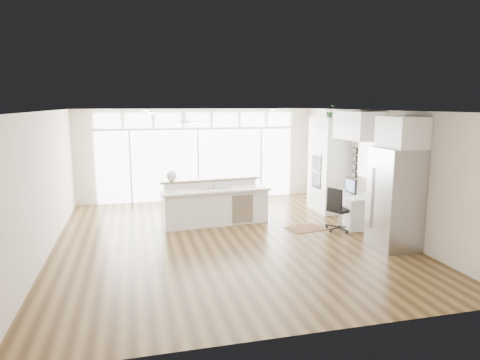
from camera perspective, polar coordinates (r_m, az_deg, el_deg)
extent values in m
cube|color=#3C2812|center=(9.22, -1.82, -7.88)|extent=(7.00, 8.00, 0.02)
cube|color=white|center=(8.77, -1.92, 9.22)|extent=(7.00, 8.00, 0.02)
cube|color=beige|center=(12.79, -5.68, 3.38)|extent=(7.00, 0.04, 2.70)
cube|color=beige|center=(5.15, 7.70, -6.75)|extent=(7.00, 0.04, 2.70)
cube|color=beige|center=(8.85, -24.60, -0.48)|extent=(0.04, 8.00, 2.70)
cube|color=beige|center=(10.21, 17.70, 1.26)|extent=(0.04, 8.00, 2.70)
cube|color=white|center=(12.77, -5.62, 2.02)|extent=(5.80, 0.06, 2.08)
cube|color=white|center=(12.65, -5.73, 7.99)|extent=(5.90, 0.06, 0.40)
cube|color=white|center=(10.42, 16.71, 2.59)|extent=(0.04, 0.85, 0.85)
cube|color=silver|center=(11.45, -7.39, 8.24)|extent=(1.16, 1.16, 0.32)
cube|color=white|center=(8.96, -2.19, 9.11)|extent=(3.40, 3.00, 0.02)
cube|color=white|center=(11.63, 11.65, 2.06)|extent=(0.64, 1.20, 2.50)
cube|color=white|center=(10.46, 14.83, -3.81)|extent=(0.72, 1.30, 0.76)
cube|color=white|center=(10.20, 15.53, 7.01)|extent=(0.64, 1.30, 0.64)
cube|color=#A7A7AB|center=(8.95, 19.98, -2.34)|extent=(0.76, 0.90, 2.00)
cube|color=white|center=(8.81, 20.81, 5.97)|extent=(0.64, 0.90, 0.60)
cube|color=black|center=(10.97, 15.03, 2.24)|extent=(0.06, 0.22, 0.80)
cube|color=white|center=(10.22, -3.36, -3.03)|extent=(2.67, 1.21, 1.03)
cube|color=#392212|center=(10.03, 8.73, -6.40)|extent=(0.93, 0.74, 0.01)
cube|color=black|center=(9.93, 13.21, -3.81)|extent=(0.66, 0.64, 0.99)
sphere|color=silver|center=(10.27, -9.11, 0.57)|extent=(0.27, 0.27, 0.25)
cube|color=black|center=(10.31, 14.59, -0.74)|extent=(0.08, 0.47, 0.39)
cube|color=silver|center=(10.26, 13.71, -1.81)|extent=(0.12, 0.29, 0.01)
imported|color=#326129|center=(11.52, 11.89, 8.81)|extent=(0.28, 0.31, 0.24)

